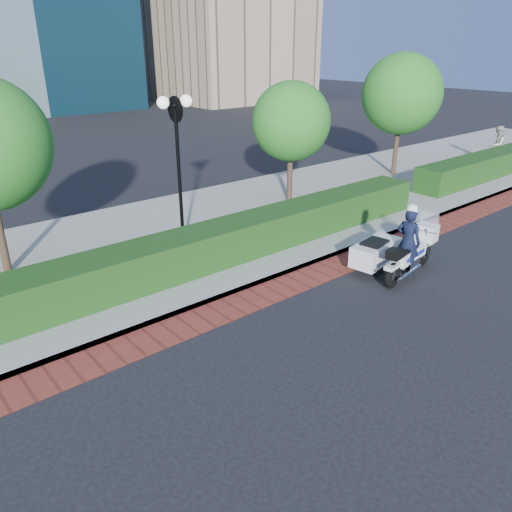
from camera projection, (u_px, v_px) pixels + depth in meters
ground at (277, 334)px, 10.45m from camera, size 120.00×120.00×0.00m
brick_strip at (233, 307)px, 11.51m from camera, size 60.00×1.00×0.01m
sidewalk at (140, 248)px, 14.65m from camera, size 60.00×8.00×0.15m
hedge_main at (183, 254)px, 12.74m from camera, size 18.00×1.20×1.00m
hedge_far at (489, 164)px, 22.18m from camera, size 10.00×1.20×1.00m
lamppost at (178, 149)px, 13.55m from camera, size 1.02×0.70×4.21m
tree_c at (291, 122)px, 17.68m from camera, size 2.80×2.80×4.30m
tree_d at (402, 94)px, 21.29m from camera, size 3.40×3.40×5.16m
police_motorcycle at (395, 249)px, 12.93m from camera, size 2.48×1.77×2.01m
pedestrian at (496, 145)px, 24.12m from camera, size 0.99×0.83×1.83m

